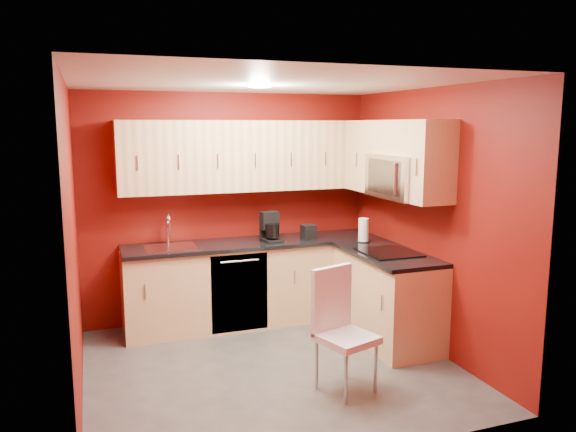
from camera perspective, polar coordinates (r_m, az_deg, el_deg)
floor at (r=5.22m, az=-1.67°, el=-15.10°), size 3.20×3.20×0.00m
ceiling at (r=4.77m, az=-1.81°, el=13.42°), size 3.20×3.20×0.00m
wall_back at (r=6.27m, az=-5.99°, el=0.91°), size 3.20×0.00×3.20m
wall_front at (r=3.48m, az=5.98°, el=-5.79°), size 3.20×0.00×3.20m
wall_left at (r=4.62m, az=-20.99°, el=-2.64°), size 0.00×3.00×3.00m
wall_right at (r=5.54m, az=14.19°, el=-0.41°), size 0.00×3.00×3.00m
base_cabinets_back at (r=6.21m, az=-3.39°, el=-6.84°), size 2.80×0.60×0.87m
base_cabinets_right at (r=5.78m, az=9.98°, el=-8.18°), size 0.60×1.30×0.87m
countertop_back at (r=6.08m, az=-3.39°, el=-2.76°), size 2.80×0.63×0.04m
countertop_right at (r=5.64m, az=10.06°, el=-3.83°), size 0.63×1.27×0.04m
upper_cabinets_back at (r=6.09m, az=-3.85°, el=6.13°), size 2.80×0.35×0.75m
upper_cabinets_right at (r=5.76m, az=10.53°, el=6.45°), size 0.35×1.55×0.75m
microwave at (r=5.55m, az=11.44°, el=3.97°), size 0.42×0.76×0.42m
cooktop at (r=5.61m, az=10.20°, el=-3.66°), size 0.50×0.55×0.01m
sink at (r=5.91m, az=-11.86°, el=-2.77°), size 0.52×0.42×0.35m
dishwasher_front at (r=5.88m, az=-4.94°, el=-7.79°), size 0.60×0.02×0.82m
downlight at (r=5.06m, az=-2.88°, el=13.00°), size 0.20×0.20×0.01m
coffee_maker at (r=6.02m, az=-1.63°, el=-1.14°), size 0.23×0.28×0.32m
napkin_holder at (r=6.19m, az=2.10°, el=-1.62°), size 0.15×0.15×0.15m
paper_towel at (r=6.07m, az=7.68°, el=-1.43°), size 0.15×0.15×0.25m
dining_chair at (r=4.65m, az=5.97°, el=-11.59°), size 0.52×0.53×1.01m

